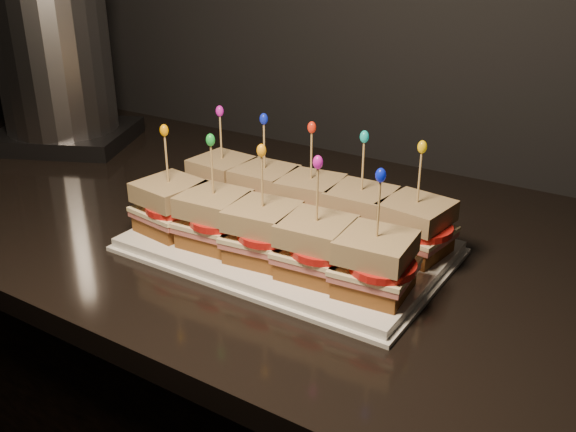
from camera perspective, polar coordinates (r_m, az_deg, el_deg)
The scene contains 76 objects.
granite_slab at distance 0.92m, azimuth 9.34°, elevation -4.17°, with size 2.17×0.73×0.03m, color black.
platter at distance 0.90m, azimuth 0.00°, elevation -2.68°, with size 0.42×0.26×0.02m, color white.
platter_rim at distance 0.90m, azimuth 0.00°, elevation -3.02°, with size 0.43×0.27×0.01m, color white.
sandwich_0_bread_bot at distance 1.02m, azimuth -5.76°, elevation 1.82°, with size 0.08×0.08×0.02m, color #5B3016.
sandwich_0_ham at distance 1.02m, azimuth -5.80°, elevation 2.61°, with size 0.09×0.08×0.01m, color #BE5652.
sandwich_0_cheese at distance 1.01m, azimuth -5.81°, elevation 2.98°, with size 0.09×0.09×0.01m, color #F8E5AC.
sandwich_0_tomato at distance 1.00m, azimuth -5.50°, elevation 3.14°, with size 0.08×0.08×0.01m, color red.
sandwich_0_bread_top at distance 1.00m, azimuth -5.88°, elevation 4.36°, with size 0.08×0.08×0.03m, color brown.
sandwich_0_pick at distance 0.99m, azimuth -5.98°, elevation 6.75°, with size 0.00×0.00×0.09m, color tan.
sandwich_0_frill at distance 0.98m, azimuth -6.10°, elevation 9.26°, with size 0.01×0.01×0.02m, color #C716AA.
sandwich_1_bread_bot at distance 0.98m, azimuth -2.05°, elevation 0.87°, with size 0.08×0.08×0.02m, color #5B3016.
sandwich_1_ham at distance 0.97m, azimuth -2.06°, elevation 1.68°, with size 0.09×0.08×0.01m, color #BE5652.
sandwich_1_cheese at distance 0.97m, azimuth -2.07°, elevation 2.07°, with size 0.09×0.09×0.01m, color #F8E5AC.
sandwich_1_tomato at distance 0.95m, azimuth -1.69°, elevation 2.23°, with size 0.08×0.08×0.01m, color red.
sandwich_1_bread_top at distance 0.96m, azimuth -2.09°, elevation 3.50°, with size 0.08×0.08×0.03m, color brown.
sandwich_1_pick at distance 0.94m, azimuth -2.13°, elevation 5.99°, with size 0.00×0.00×0.09m, color tan.
sandwich_1_frill at distance 0.93m, azimuth -2.17°, elevation 8.63°, with size 0.01×0.01×0.02m, color #1021CE.
sandwich_2_bread_bot at distance 0.94m, azimuth 2.00°, elevation -0.18°, with size 0.08×0.08×0.02m, color #5B3016.
sandwich_2_ham at distance 0.93m, azimuth 2.01°, elevation 0.66°, with size 0.09×0.08×0.01m, color #BE5652.
sandwich_2_cheese at distance 0.93m, azimuth 2.02°, elevation 1.06°, with size 0.09×0.09×0.01m, color #F8E5AC.
sandwich_2_tomato at distance 0.91m, azimuth 2.48°, elevation 1.21°, with size 0.08×0.08×0.01m, color red.
sandwich_2_bread_top at distance 0.92m, azimuth 2.04°, elevation 2.55°, with size 0.08×0.08×0.03m, color brown.
sandwich_2_pick at distance 0.90m, azimuth 2.08°, elevation 5.14°, with size 0.00×0.00×0.09m, color tan.
sandwich_2_frill at distance 0.89m, azimuth 2.13°, elevation 7.88°, with size 0.01×0.01×0.02m, color red.
sandwich_3_bread_bot at distance 0.90m, azimuth 6.39°, elevation -1.32°, with size 0.08×0.08×0.02m, color #5B3016.
sandwich_3_ham at distance 0.90m, azimuth 6.43°, elevation -0.45°, with size 0.09×0.08×0.01m, color #BE5652.
sandwich_3_cheese at distance 0.89m, azimuth 6.45°, elevation -0.04°, with size 0.09×0.09×0.01m, color #F8E5AC.
sandwich_3_tomato at distance 0.88m, azimuth 6.99°, elevation 0.10°, with size 0.08×0.08×0.01m, color red.
sandwich_3_bread_top at distance 0.88m, azimuth 6.53°, elevation 1.50°, with size 0.08×0.08×0.03m, color brown.
sandwich_3_pick at distance 0.87m, azimuth 6.66°, elevation 4.17°, with size 0.00×0.00×0.09m, color tan.
sandwich_3_frill at distance 0.85m, azimuth 6.80°, elevation 7.02°, with size 0.01×0.01×0.02m, color #13BAB1.
sandwich_4_bread_bot at distance 0.87m, azimuth 11.09°, elevation -2.53°, with size 0.08×0.08×0.02m, color #5B3016.
sandwich_4_ham at distance 0.87m, azimuth 11.17°, elevation -1.63°, with size 0.09×0.08×0.01m, color #BE5652.
sandwich_4_cheese at distance 0.86m, azimuth 11.21°, elevation -1.22°, with size 0.09×0.09×0.01m, color #F8E5AC.
sandwich_4_tomato at distance 0.85m, azimuth 11.83°, elevation -1.09°, with size 0.08×0.08×0.01m, color red.
sandwich_4_bread_top at distance 0.85m, azimuth 11.34°, elevation 0.35°, with size 0.08×0.08×0.03m, color brown.
sandwich_4_pick at distance 0.84m, azimuth 11.58°, elevation 3.10°, with size 0.00×0.00×0.09m, color tan.
sandwich_4_frill at distance 0.82m, azimuth 11.84°, elevation 6.03°, with size 0.01×0.01×0.02m, color #EEB50A.
sandwich_5_bread_bot at distance 0.94m, azimuth -10.31°, elevation -0.54°, with size 0.08×0.08×0.02m, color #5B3016.
sandwich_5_ham at distance 0.93m, azimuth -10.38°, elevation 0.31°, with size 0.09×0.08×0.01m, color #BE5652.
sandwich_5_cheese at distance 0.93m, azimuth -10.41°, elevation 0.70°, with size 0.09×0.09×0.01m, color #F8E5AC.
sandwich_5_tomato at distance 0.92m, azimuth -10.14°, elevation 0.85°, with size 0.08×0.08×0.01m, color red.
sandwich_5_bread_top at distance 0.92m, azimuth -10.53°, elevation 2.18°, with size 0.08×0.08×0.03m, color brown.
sandwich_5_pick at distance 0.90m, azimuth -10.73°, elevation 4.76°, with size 0.00×0.00×0.09m, color tan.
sandwich_5_frill at distance 0.89m, azimuth -10.96°, elevation 7.49°, with size 0.01×0.01×0.02m, color orange.
sandwich_6_bread_bot at distance 0.89m, azimuth -6.48°, elevation -1.71°, with size 0.08×0.08×0.02m, color #5B3016.
sandwich_6_ham at distance 0.88m, azimuth -6.52°, elevation -0.83°, with size 0.09×0.08×0.01m, color #BE5652.
sandwich_6_cheese at distance 0.88m, azimuth -6.54°, elevation -0.42°, with size 0.09×0.09×0.01m, color #F8E5AC.
sandwich_6_tomato at distance 0.87m, azimuth -6.20°, elevation -0.28°, with size 0.08×0.08×0.01m, color red.
sandwich_6_bread_top at distance 0.87m, azimuth -6.62°, elevation 1.14°, with size 0.08×0.08×0.03m, color brown.
sandwich_6_pick at distance 0.85m, azimuth -6.76°, elevation 3.85°, with size 0.00×0.00×0.09m, color tan.
sandwich_6_frill at distance 0.84m, azimuth -6.91°, elevation 6.73°, with size 0.01×0.01×0.02m, color green.
sandwich_7_bread_bot at distance 0.85m, azimuth -2.22°, elevation -3.01°, with size 0.08×0.08×0.02m, color #5B3016.
sandwich_7_ham at distance 0.84m, azimuth -2.24°, elevation -2.09°, with size 0.09×0.08×0.01m, color #BE5652.
sandwich_7_cheese at distance 0.84m, azimuth -2.24°, elevation -1.66°, with size 0.09×0.09×0.01m, color #F8E5AC.
sandwich_7_tomato at distance 0.82m, azimuth -1.80°, elevation -1.53°, with size 0.08×0.08×0.01m, color red.
sandwich_7_bread_top at distance 0.82m, azimuth -2.27°, elevation -0.04°, with size 0.08×0.08×0.03m, color brown.
sandwich_7_pick at distance 0.81m, azimuth -2.32°, elevation 2.81°, with size 0.00×0.00×0.09m, color tan.
sandwich_7_frill at distance 0.79m, azimuth -2.38°, elevation 5.84°, with size 0.01×0.01×0.02m, color #FD9C12.
sandwich_8_bread_bot at distance 0.81m, azimuth 2.49°, elevation -4.41°, with size 0.08×0.08×0.02m, color #5B3016.
sandwich_8_ham at distance 0.80m, azimuth 2.51°, elevation -3.46°, with size 0.09×0.08×0.01m, color #BE5652.
sandwich_8_cheese at distance 0.80m, azimuth 2.52°, elevation -3.01°, with size 0.09×0.09×0.01m, color #F8E5AC.
sandwich_8_tomato at distance 0.78m, azimuth 3.06°, elevation -2.91°, with size 0.08×0.08×0.01m, color red.
sandwich_8_bread_top at distance 0.79m, azimuth 2.55°, elevation -1.33°, with size 0.08×0.08×0.03m, color brown.
sandwich_8_pick at distance 0.77m, azimuth 2.61°, elevation 1.63°, with size 0.00×0.00×0.09m, color tan.
sandwich_8_frill at distance 0.75m, azimuth 2.67°, elevation 4.80°, with size 0.01×0.01×0.02m, color #D117A8.
sandwich_9_bread_bot at distance 0.77m, azimuth 7.64°, elevation -5.91°, with size 0.08×0.08×0.02m, color #5B3016.
sandwich_9_ham at distance 0.77m, azimuth 7.71°, elevation -4.94°, with size 0.09×0.08×0.01m, color #BE5652.
sandwich_9_cheese at distance 0.76m, azimuth 7.73°, elevation -4.48°, with size 0.09×0.09×0.01m, color #F8E5AC.
sandwich_9_tomato at distance 0.75m, azimuth 8.39°, elevation -4.39°, with size 0.08×0.08×0.01m, color red.
sandwich_9_bread_top at distance 0.75m, azimuth 7.84°, elevation -2.74°, with size 0.08×0.08×0.03m, color brown.
sandwich_9_pick at distance 0.73m, azimuth 8.03°, elevation 0.32°, with size 0.00×0.00×0.09m, color tan.
sandwich_9_frill at distance 0.72m, azimuth 8.24°, elevation 3.61°, with size 0.01×0.01×0.02m, color #0919DD.
appliance_base at distance 1.44m, azimuth -19.17°, elevation 6.75°, with size 0.27×0.22×0.03m, color #262628.
appliance_body at distance 1.41m, azimuth -20.08°, elevation 13.05°, with size 0.22×0.22×0.29m, color silver.
appliance at distance 1.41m, azimuth -20.05°, elevation 12.83°, with size 0.27×0.22×0.35m, color silver, non-canonical shape.
Camera 1 is at (0.96, 0.89, 1.35)m, focal length 40.00 mm.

